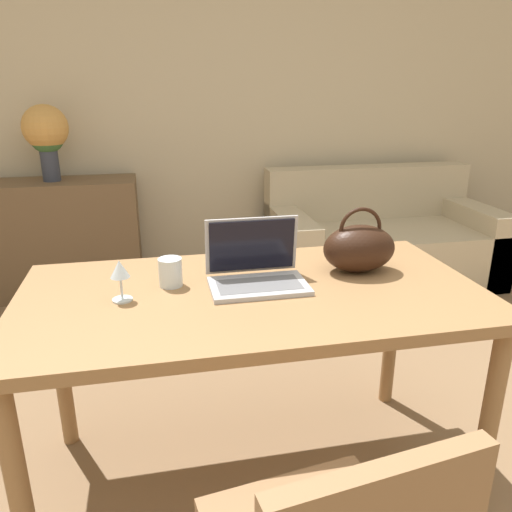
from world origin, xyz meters
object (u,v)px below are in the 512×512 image
(handbag, at_px, (359,248))
(flower_vase, at_px, (46,133))
(laptop, at_px, (255,266))
(wine_glass, at_px, (120,272))
(drinking_glass, at_px, (170,272))
(couch, at_px, (379,243))

(handbag, relative_size, flower_vase, 0.54)
(laptop, distance_m, flower_vase, 2.22)
(wine_glass, bearing_deg, handbag, 6.63)
(drinking_glass, height_order, wine_glass, wine_glass)
(handbag, distance_m, flower_vase, 2.39)
(drinking_glass, relative_size, flower_vase, 0.20)
(laptop, bearing_deg, handbag, 5.10)
(wine_glass, height_order, flower_vase, flower_vase)
(wine_glass, height_order, handbag, handbag)
(drinking_glass, height_order, flower_vase, flower_vase)
(drinking_glass, bearing_deg, couch, 46.80)
(couch, xyz_separation_m, drinking_glass, (-1.61, -1.72, 0.54))
(laptop, xyz_separation_m, drinking_glass, (-0.29, 0.03, -0.01))
(couch, bearing_deg, wine_glass, -134.35)
(laptop, xyz_separation_m, flower_vase, (-0.99, 1.97, 0.29))
(couch, relative_size, wine_glass, 11.99)
(handbag, bearing_deg, laptop, -174.90)
(wine_glass, bearing_deg, drinking_glass, 30.80)
(laptop, bearing_deg, drinking_glass, 173.70)
(couch, bearing_deg, handbag, -118.47)
(handbag, xyz_separation_m, flower_vase, (-1.38, 1.93, 0.26))
(laptop, distance_m, wine_glass, 0.45)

